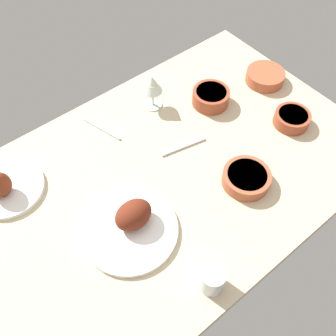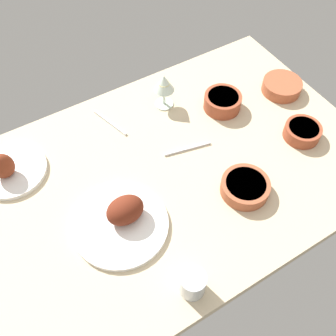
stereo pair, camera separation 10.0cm
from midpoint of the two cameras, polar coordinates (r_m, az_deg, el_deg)
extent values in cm
cube|color=#C6B28E|center=(130.07, 2.21, -1.15)|extent=(140.00, 90.00, 4.00)
cylinder|color=white|center=(136.10, -20.26, -0.40)|extent=(23.12, 23.12, 1.60)
ellipsoid|color=maroon|center=(131.05, -21.45, 0.14)|extent=(7.64, 6.22, 9.97)
cylinder|color=white|center=(117.56, -4.64, -8.51)|extent=(29.30, 29.30, 1.60)
ellipsoid|color=#602314|center=(114.39, -3.90, -6.41)|extent=(11.67, 8.83, 8.50)
cylinder|color=#A35133|center=(160.38, 18.32, 11.37)|extent=(15.10, 15.10, 4.55)
cylinder|color=#9E3314|center=(159.25, 18.49, 11.84)|extent=(12.39, 12.39, 1.00)
cylinder|color=brown|center=(145.84, 21.22, 4.94)|extent=(12.86, 12.86, 4.77)
cylinder|color=brown|center=(144.52, 21.44, 5.43)|extent=(10.54, 10.54, 1.00)
cylinder|color=brown|center=(147.71, 10.06, 9.58)|extent=(13.95, 13.95, 5.83)
cylinder|color=#D6BC70|center=(146.05, 10.20, 10.25)|extent=(11.44, 11.44, 1.00)
cylinder|color=#A35133|center=(125.72, 13.63, -2.89)|extent=(15.63, 15.63, 4.51)
cylinder|color=white|center=(124.29, 13.79, -2.46)|extent=(12.81, 12.81, 1.00)
cylinder|color=silver|center=(148.58, 1.39, 9.43)|extent=(7.00, 7.00, 0.50)
cylinder|color=silver|center=(145.96, 1.42, 10.47)|extent=(1.00, 1.00, 7.00)
cone|color=silver|center=(141.37, 1.48, 12.45)|extent=(7.60, 7.60, 6.50)
cylinder|color=beige|center=(142.34, 1.46, 12.01)|extent=(4.18, 4.18, 2.80)
cylinder|color=silver|center=(107.09, 6.50, -16.88)|extent=(7.15, 7.15, 8.48)
cube|color=silver|center=(134.18, 5.05, 2.76)|extent=(16.82, 4.54, 0.80)
cube|color=silver|center=(142.52, -6.59, 6.60)|extent=(5.57, 16.45, 0.80)
camera|label=1|loc=(0.05, -87.73, 3.16)|focal=41.00mm
camera|label=2|loc=(0.05, 92.27, -3.16)|focal=41.00mm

